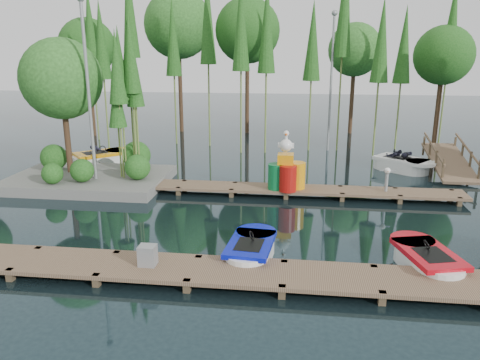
# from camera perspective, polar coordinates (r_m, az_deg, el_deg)

# --- Properties ---
(ground_plane) EXTENTS (90.00, 90.00, 0.00)m
(ground_plane) POSITION_cam_1_polar(r_m,az_deg,el_deg) (15.58, -2.06, -4.33)
(ground_plane) COLOR #1C2F35
(near_dock) EXTENTS (18.00, 1.50, 0.50)m
(near_dock) POSITION_cam_1_polar(r_m,az_deg,el_deg) (11.42, -5.75, -10.86)
(near_dock) COLOR brown
(near_dock) RESTS_ON ground
(far_dock) EXTENTS (15.00, 1.20, 0.50)m
(far_dock) POSITION_cam_1_polar(r_m,az_deg,el_deg) (17.75, 2.41, -1.04)
(far_dock) COLOR brown
(far_dock) RESTS_ON ground
(island) EXTENTS (6.20, 4.20, 6.75)m
(island) POSITION_cam_1_polar(r_m,az_deg,el_deg) (19.87, -19.00, 8.63)
(island) COLOR slate
(island) RESTS_ON ground
(tree_screen) EXTENTS (34.42, 18.53, 10.31)m
(tree_screen) POSITION_cam_1_polar(r_m,az_deg,el_deg) (25.45, -2.95, 17.41)
(tree_screen) COLOR #412B1C
(tree_screen) RESTS_ON ground
(lamp_island) EXTENTS (0.30, 0.30, 7.25)m
(lamp_island) POSITION_cam_1_polar(r_m,az_deg,el_deg) (18.73, -18.11, 11.65)
(lamp_island) COLOR gray
(lamp_island) RESTS_ON ground
(lamp_rear) EXTENTS (0.30, 0.30, 7.25)m
(lamp_rear) POSITION_cam_1_polar(r_m,az_deg,el_deg) (25.52, 11.11, 12.97)
(lamp_rear) COLOR gray
(lamp_rear) RESTS_ON ground
(ramp) EXTENTS (1.50, 3.94, 1.49)m
(ramp) POSITION_cam_1_polar(r_m,az_deg,el_deg) (22.47, 24.15, 2.10)
(ramp) COLOR brown
(ramp) RESTS_ON ground
(boat_blue) EXTENTS (1.31, 2.53, 0.82)m
(boat_blue) POSITION_cam_1_polar(r_m,az_deg,el_deg) (12.36, 1.34, -8.62)
(boat_blue) COLOR white
(boat_blue) RESTS_ON ground
(boat_red) EXTENTS (1.74, 2.71, 0.84)m
(boat_red) POSITION_cam_1_polar(r_m,az_deg,el_deg) (12.67, 21.79, -9.16)
(boat_red) COLOR white
(boat_red) RESTS_ON ground
(boat_yellow_far) EXTENTS (3.04, 2.92, 1.46)m
(boat_yellow_far) POSITION_cam_1_polar(r_m,az_deg,el_deg) (23.32, -16.57, 2.57)
(boat_yellow_far) COLOR white
(boat_yellow_far) RESTS_ON ground
(boat_white_far) EXTENTS (3.02, 2.80, 1.35)m
(boat_white_far) POSITION_cam_1_polar(r_m,az_deg,el_deg) (22.39, 19.15, 1.81)
(boat_white_far) COLOR white
(boat_white_far) RESTS_ON ground
(utility_cabinet) EXTENTS (0.41, 0.35, 0.50)m
(utility_cabinet) POSITION_cam_1_polar(r_m,az_deg,el_deg) (11.57, -11.20, -9.00)
(utility_cabinet) COLOR gray
(utility_cabinet) RESTS_ON near_dock
(yellow_barrel) EXTENTS (0.66, 0.66, 0.98)m
(yellow_barrel) POSITION_cam_1_polar(r_m,az_deg,el_deg) (17.54, 6.90, 0.57)
(yellow_barrel) COLOR orange
(yellow_barrel) RESTS_ON far_dock
(drum_cluster) EXTENTS (1.27, 1.16, 2.19)m
(drum_cluster) POSITION_cam_1_polar(r_m,az_deg,el_deg) (17.35, 5.63, 0.96)
(drum_cluster) COLOR #0B6830
(drum_cluster) RESTS_ON far_dock
(seagull_post) EXTENTS (0.56, 0.30, 0.89)m
(seagull_post) POSITION_cam_1_polar(r_m,az_deg,el_deg) (17.81, 17.49, 0.54)
(seagull_post) COLOR gray
(seagull_post) RESTS_ON far_dock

